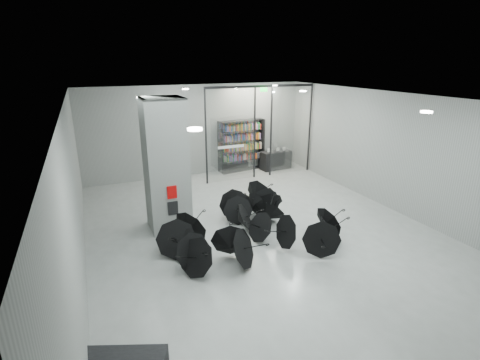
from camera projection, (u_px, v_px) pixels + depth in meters
name	position (u px, v px, depth m)	size (l,w,h in m)	color
room	(272.00, 144.00, 9.77)	(14.00, 14.02, 4.01)	gray
column	(166.00, 165.00, 10.84)	(1.20, 1.20, 4.00)	slate
fire_cabinet	(172.00, 192.00, 10.51)	(0.28, 0.04, 0.38)	#A50A07
info_panel	(173.00, 208.00, 10.66)	(0.30, 0.03, 0.42)	black
exit_sign	(264.00, 90.00, 14.98)	(0.30, 0.06, 0.15)	#0CE533
glass_partition	(261.00, 128.00, 15.67)	(5.06, 0.08, 4.00)	silver
bookshelf	(242.00, 146.00, 16.93)	(2.16, 0.43, 2.38)	black
shop_counter	(276.00, 160.00, 17.34)	(1.46, 0.58, 0.88)	black
umbrella_cluster	(249.00, 227.00, 10.69)	(5.49, 4.75, 1.28)	black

